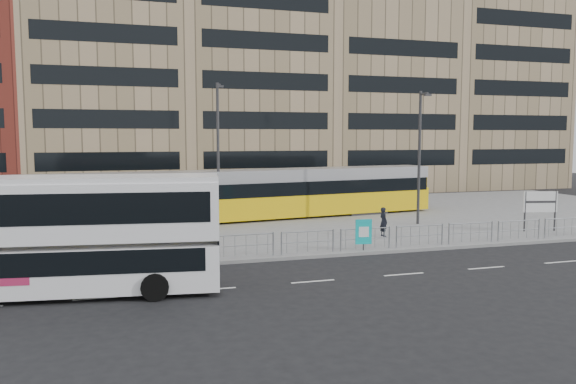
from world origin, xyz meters
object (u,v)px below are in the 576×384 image
object	(u,v)px
ad_panel	(364,232)
traffic_light_west	(213,213)
pedestrian	(383,222)
station_sign	(540,204)
lamp_post_west	(218,148)
double_decker_bus	(67,232)
lamp_post_east	(420,152)
tram	(243,195)

from	to	relation	value
ad_panel	traffic_light_west	xyz separation A→B (m)	(-7.25, 1.01, 1.08)
ad_panel	pedestrian	xyz separation A→B (m)	(2.68, 3.25, -0.08)
station_sign	lamp_post_west	bearing A→B (deg)	168.23
double_decker_bus	lamp_post_east	bearing A→B (deg)	34.74
lamp_post_east	tram	bearing A→B (deg)	155.26
pedestrian	lamp_post_west	size ratio (longest dim) A/B	0.18
lamp_post_east	double_decker_bus	bearing A→B (deg)	-152.80
tram	ad_panel	size ratio (longest dim) A/B	18.74
ad_panel	lamp_post_west	distance (m)	12.09
lamp_post_east	pedestrian	bearing A→B (deg)	-140.61
ad_panel	pedestrian	size ratio (longest dim) A/B	0.93
double_decker_bus	lamp_post_west	xyz separation A→B (m)	(7.82, 13.73, 2.65)
traffic_light_west	lamp_post_west	xyz separation A→B (m)	(1.84, 9.06, 2.85)
double_decker_bus	traffic_light_west	xyz separation A→B (m)	(5.97, 4.67, -0.19)
traffic_light_west	lamp_post_east	size ratio (longest dim) A/B	0.37
tram	pedestrian	size ratio (longest dim) A/B	17.48
traffic_light_west	lamp_post_west	bearing A→B (deg)	59.04
double_decker_bus	lamp_post_west	distance (m)	16.02
tram	ad_panel	bearing A→B (deg)	-80.63
tram	station_sign	xyz separation A→B (m)	(15.83, -9.26, -0.05)
ad_panel	pedestrian	distance (m)	4.21
station_sign	pedestrian	xyz separation A→B (m)	(-9.59, 1.08, -0.82)
station_sign	double_decker_bus	bearing A→B (deg)	-154.79
station_sign	lamp_post_west	distance (m)	19.63
ad_panel	lamp_post_west	world-z (taller)	lamp_post_west
traffic_light_west	lamp_post_west	world-z (taller)	lamp_post_west
lamp_post_west	pedestrian	bearing A→B (deg)	-40.21
double_decker_bus	ad_panel	world-z (taller)	double_decker_bus
lamp_post_west	lamp_post_east	world-z (taller)	lamp_post_west
double_decker_bus	traffic_light_west	size ratio (longest dim) A/B	3.53
pedestrian	lamp_post_east	size ratio (longest dim) A/B	0.20
tram	lamp_post_west	world-z (taller)	lamp_post_west
station_sign	pedestrian	distance (m)	9.69
ad_panel	pedestrian	world-z (taller)	pedestrian
tram	traffic_light_west	size ratio (longest dim) A/B	9.23
ad_panel	lamp_post_east	distance (m)	10.20
double_decker_bus	pedestrian	xyz separation A→B (m)	(15.90, 6.90, -1.35)
ad_panel	pedestrian	bearing A→B (deg)	57.74
double_decker_bus	pedestrian	size ratio (longest dim) A/B	6.70
double_decker_bus	ad_panel	distance (m)	13.77
traffic_light_west	lamp_post_east	world-z (taller)	lamp_post_east
traffic_light_west	double_decker_bus	bearing A→B (deg)	-161.44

